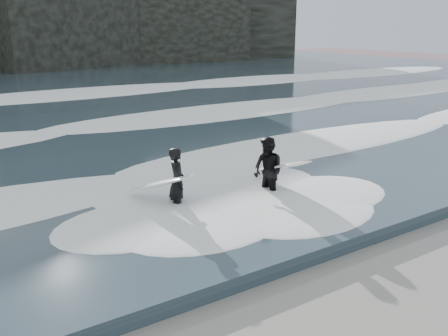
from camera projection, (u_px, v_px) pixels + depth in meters
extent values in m
ellipsoid|color=white|center=(122.00, 174.00, 12.95)|extent=(60.00, 3.20, 0.20)
ellipsoid|color=white|center=(48.00, 128.00, 18.51)|extent=(60.00, 4.00, 0.24)
imported|color=black|center=(177.00, 182.00, 11.02)|extent=(0.54, 0.66, 1.56)
ellipsoid|color=white|center=(160.00, 183.00, 10.84)|extent=(1.17, 2.04, 0.79)
imported|color=black|center=(268.00, 171.00, 11.71)|extent=(0.68, 0.84, 1.62)
ellipsoid|color=white|center=(282.00, 166.00, 11.92)|extent=(0.73, 2.17, 0.84)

